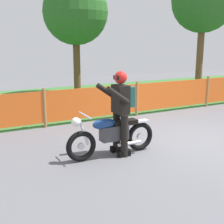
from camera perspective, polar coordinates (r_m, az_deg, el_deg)
ground at (r=7.52m, az=15.11°, el=-5.01°), size 24.00×24.00×0.02m
grass_verge at (r=12.33m, az=-3.35°, el=2.64°), size 24.00×6.44×0.01m
barrier_fence at (r=9.42m, az=4.58°, el=2.57°), size 11.40×0.08×1.05m
tree_leftmost at (r=12.92m, az=-6.70°, el=17.65°), size 2.57×2.57×4.59m
tree_near_left at (r=13.85m, az=16.40°, el=18.93°), size 2.58×2.58×5.08m
motorcycle_lead at (r=6.19m, az=-0.10°, el=-4.14°), size 1.93×0.57×0.91m
rider_lead at (r=6.15m, az=1.63°, el=0.66°), size 0.67×0.54×1.69m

